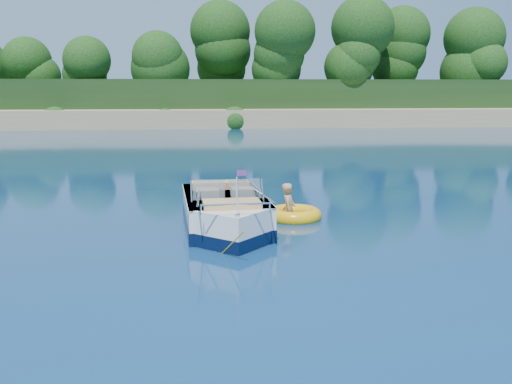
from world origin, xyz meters
TOP-DOWN VIEW (x-y plane):
  - ground at (0.00, 0.00)m, footprint 160.00×160.00m
  - shoreline at (0.00, 63.77)m, footprint 170.00×59.00m
  - treeline at (0.04, 41.01)m, footprint 150.00×7.12m
  - motorboat at (-1.79, 0.92)m, footprint 2.06×5.18m
  - tow_tube at (-0.05, 1.88)m, footprint 1.68×1.68m
  - boy at (-0.17, 1.94)m, footprint 0.51×0.82m

SIDE VIEW (x-z plane):
  - ground at x=0.00m, z-range 0.00..0.00m
  - boy at x=-0.17m, z-range -0.74..0.74m
  - tow_tube at x=-0.05m, z-range -0.09..0.28m
  - motorboat at x=-1.79m, z-range -0.53..1.20m
  - shoreline at x=0.00m, z-range -2.02..3.98m
  - treeline at x=0.04m, z-range 1.45..9.64m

